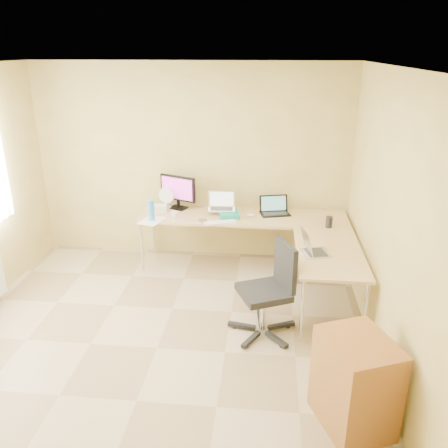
# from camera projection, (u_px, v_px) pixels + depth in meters

# --- Properties ---
(floor) EXTENTS (4.50, 4.50, 0.00)m
(floor) POSITION_uv_depth(u_px,v_px,m) (157.00, 348.00, 4.45)
(floor) COLOR tan
(floor) RESTS_ON ground
(ceiling) EXTENTS (4.50, 4.50, 0.00)m
(ceiling) POSITION_uv_depth(u_px,v_px,m) (139.00, 68.00, 3.51)
(ceiling) COLOR white
(ceiling) RESTS_ON ground
(wall_back) EXTENTS (4.50, 0.00, 4.50)m
(wall_back) POSITION_uv_depth(u_px,v_px,m) (192.00, 164.00, 6.07)
(wall_back) COLOR #D3BF6A
(wall_back) RESTS_ON ground
(wall_front) EXTENTS (4.50, 0.00, 4.50)m
(wall_front) POSITION_uv_depth(u_px,v_px,m) (13.00, 420.00, 1.90)
(wall_front) COLOR #D3BF6A
(wall_front) RESTS_ON ground
(wall_right) EXTENTS (0.00, 4.50, 4.50)m
(wall_right) POSITION_uv_depth(u_px,v_px,m) (396.00, 234.00, 3.79)
(wall_right) COLOR #D3BF6A
(wall_right) RESTS_ON ground
(desk_main) EXTENTS (2.65, 0.70, 0.73)m
(desk_main) POSITION_uv_depth(u_px,v_px,m) (243.00, 242.00, 5.97)
(desk_main) COLOR tan
(desk_main) RESTS_ON ground
(desk_return) EXTENTS (0.70, 1.30, 0.73)m
(desk_return) POSITION_uv_depth(u_px,v_px,m) (327.00, 282.00, 4.95)
(desk_return) COLOR tan
(desk_return) RESTS_ON ground
(monitor) EXTENTS (0.55, 0.37, 0.45)m
(monitor) POSITION_uv_depth(u_px,v_px,m) (178.00, 192.00, 6.02)
(monitor) COLOR black
(monitor) RESTS_ON desk_main
(book_stack) EXTENTS (0.30, 0.37, 0.05)m
(book_stack) POSITION_uv_depth(u_px,v_px,m) (229.00, 213.00, 5.84)
(book_stack) COLOR #168678
(book_stack) RESTS_ON desk_main
(laptop_center) EXTENTS (0.37, 0.29, 0.22)m
(laptop_center) POSITION_uv_depth(u_px,v_px,m) (222.00, 201.00, 5.85)
(laptop_center) COLOR silver
(laptop_center) RESTS_ON desk_main
(laptop_black) EXTENTS (0.43, 0.36, 0.23)m
(laptop_black) POSITION_uv_depth(u_px,v_px,m) (275.00, 206.00, 5.85)
(laptop_black) COLOR black
(laptop_black) RESTS_ON desk_main
(keyboard) EXTENTS (0.41, 0.23, 0.02)m
(keyboard) POSITION_uv_depth(u_px,v_px,m) (220.00, 222.00, 5.59)
(keyboard) COLOR white
(keyboard) RESTS_ON desk_main
(mouse) EXTENTS (0.11, 0.07, 0.04)m
(mouse) POSITION_uv_depth(u_px,v_px,m) (251.00, 215.00, 5.80)
(mouse) COLOR silver
(mouse) RESTS_ON desk_main
(mug) EXTENTS (0.10, 0.10, 0.09)m
(mug) POSITION_uv_depth(u_px,v_px,m) (174.00, 215.00, 5.74)
(mug) COLOR white
(mug) RESTS_ON desk_main
(cd_stack) EXTENTS (0.15, 0.15, 0.03)m
(cd_stack) POSITION_uv_depth(u_px,v_px,m) (203.00, 221.00, 5.62)
(cd_stack) COLOR silver
(cd_stack) RESTS_ON desk_main
(water_bottle) EXTENTS (0.10, 0.10, 0.27)m
(water_bottle) POSITION_uv_depth(u_px,v_px,m) (151.00, 210.00, 5.62)
(water_bottle) COLOR #358BD3
(water_bottle) RESTS_ON desk_main
(papers) EXTENTS (0.32, 0.39, 0.01)m
(papers) POSITION_uv_depth(u_px,v_px,m) (152.00, 221.00, 5.66)
(papers) COLOR white
(papers) RESTS_ON desk_main
(white_box) EXTENTS (0.25, 0.21, 0.08)m
(white_box) POSITION_uv_depth(u_px,v_px,m) (158.00, 208.00, 5.98)
(white_box) COLOR silver
(white_box) RESTS_ON desk_main
(desk_fan) EXTENTS (0.26, 0.26, 0.27)m
(desk_fan) POSITION_uv_depth(u_px,v_px,m) (167.00, 198.00, 6.07)
(desk_fan) COLOR white
(desk_fan) RESTS_ON desk_main
(black_cup) EXTENTS (0.08, 0.08, 0.14)m
(black_cup) POSITION_uv_depth(u_px,v_px,m) (329.00, 222.00, 5.44)
(black_cup) COLOR black
(black_cup) RESTS_ON desk_main
(laptop_return) EXTENTS (0.39, 0.34, 0.22)m
(laptop_return) POSITION_uv_depth(u_px,v_px,m) (317.00, 244.00, 4.73)
(laptop_return) COLOR silver
(laptop_return) RESTS_ON desk_return
(office_chair) EXTENTS (0.78, 0.78, 0.99)m
(office_chair) POSITION_uv_depth(u_px,v_px,m) (264.00, 290.00, 4.51)
(office_chair) COLOR black
(office_chair) RESTS_ON ground
(cabinet) EXTENTS (0.65, 0.71, 0.80)m
(cabinet) POSITION_uv_depth(u_px,v_px,m) (355.00, 385.00, 3.45)
(cabinet) COLOR brown
(cabinet) RESTS_ON ground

